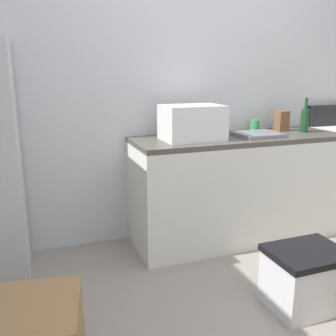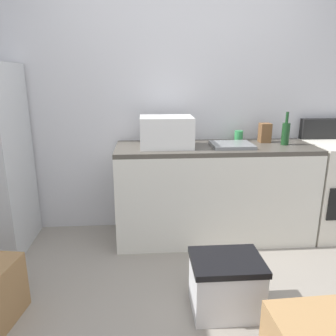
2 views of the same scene
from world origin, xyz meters
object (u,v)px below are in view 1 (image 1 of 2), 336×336
object	(u,v)px
microwave	(192,123)
knife_block	(282,121)
storage_bin	(305,278)
coffee_mug	(255,125)
wine_bottle	(305,120)

from	to	relation	value
microwave	knife_block	bearing A→B (deg)	9.04
microwave	storage_bin	bearing A→B (deg)	-72.54
microwave	coffee_mug	world-z (taller)	microwave
wine_bottle	storage_bin	world-z (taller)	wine_bottle
microwave	knife_block	distance (m)	0.96
microwave	knife_block	world-z (taller)	microwave
microwave	storage_bin	size ratio (longest dim) A/B	1.00
storage_bin	knife_block	bearing A→B (deg)	61.93
microwave	knife_block	xyz separation A→B (m)	(0.95, 0.15, -0.05)
wine_bottle	storage_bin	size ratio (longest dim) A/B	0.65
storage_bin	wine_bottle	bearing A→B (deg)	53.54
wine_bottle	knife_block	bearing A→B (deg)	137.57
microwave	wine_bottle	bearing A→B (deg)	1.00
coffee_mug	knife_block	size ratio (longest dim) A/B	0.56
coffee_mug	knife_block	bearing A→B (deg)	-17.44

